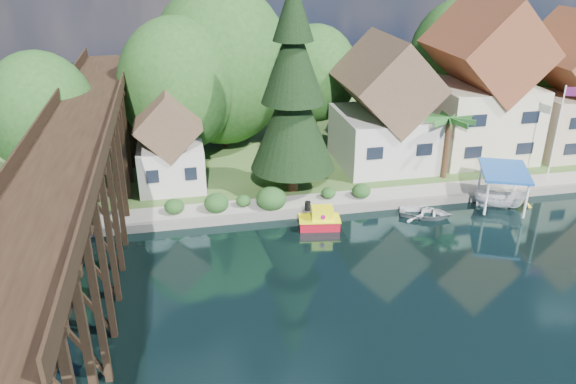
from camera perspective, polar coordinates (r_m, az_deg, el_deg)
name	(u,v)px	position (r m, az deg, el deg)	size (l,w,h in m)	color
ground	(362,272)	(34.78, 7.52, -8.07)	(140.00, 140.00, 0.00)	black
bank	(268,113)	(65.06, -2.06, 8.04)	(140.00, 52.00, 0.50)	#355020
seawall	(379,206)	(42.45, 9.25, -1.39)	(60.00, 0.40, 0.62)	slate
promenade	(398,194)	(44.15, 11.13, -0.18)	(50.00, 2.60, 0.06)	gray
trestle_bridge	(85,179)	(35.78, -19.95, 1.21)	(4.12, 44.18, 9.30)	black
house_left	(384,111)	(48.75, 9.73, 8.07)	(7.64, 8.64, 11.02)	beige
house_center	(480,90)	(52.72, 18.95, 9.78)	(8.65, 9.18, 13.89)	beige
house_right	(573,93)	(57.49, 27.01, 8.92)	(8.15, 8.64, 12.45)	#C5AB8D
shed	(170,146)	(44.59, -11.92, 4.57)	(5.09, 5.40, 7.85)	beige
bg_trees	(302,76)	(51.37, 1.39, 11.72)	(49.90, 13.30, 10.57)	#382314
shrubs	(263,197)	(41.10, -2.59, -0.56)	(15.76, 2.47, 1.70)	#173B15
conifer	(293,94)	(41.50, 0.51, 9.89)	(6.46, 6.46, 15.90)	#382314
palm_tree	(450,122)	(46.68, 16.13, 6.87)	(4.20, 4.20, 5.44)	#382314
flagpole	(560,125)	(48.60, 25.93, 6.18)	(1.15, 0.57, 7.94)	white
tugboat	(320,220)	(39.24, 3.26, -2.83)	(3.07, 1.99, 2.08)	#AC0B1C
boat_white_a	(426,212)	(42.03, 13.81, -1.97)	(2.68, 3.75, 0.78)	silver
boat_canopy	(501,192)	(44.73, 20.85, 0.04)	(4.86, 5.65, 3.06)	silver
boat_yellow	(520,195)	(46.26, 22.47, -0.33)	(2.14, 2.48, 1.31)	gold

